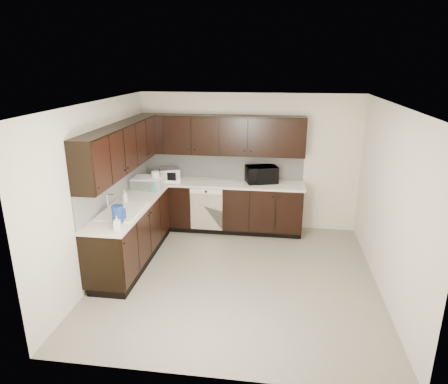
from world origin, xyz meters
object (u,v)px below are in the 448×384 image
at_px(toaster_oven, 170,174).
at_px(storage_bin, 148,183).
at_px(sink, 122,216).
at_px(blue_pitcher, 118,214).
at_px(microwave, 261,174).

xyz_separation_m(toaster_oven, storage_bin, (-0.25, -0.53, -0.02)).
height_order(sink, toaster_oven, sink).
distance_m(sink, toaster_oven, 1.71).
distance_m(sink, storage_bin, 1.16).
bearing_deg(toaster_oven, blue_pitcher, -112.03).
relative_size(sink, toaster_oven, 2.31).
relative_size(sink, storage_bin, 1.68).
distance_m(sink, blue_pitcher, 0.43).
relative_size(sink, blue_pitcher, 3.41).
bearing_deg(sink, blue_pitcher, -75.32).
bearing_deg(blue_pitcher, toaster_oven, 67.59).
bearing_deg(storage_bin, blue_pitcher, -87.03).
bearing_deg(microwave, blue_pitcher, -148.92).
bearing_deg(microwave, sink, -156.03).
bearing_deg(blue_pitcher, sink, 86.95).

